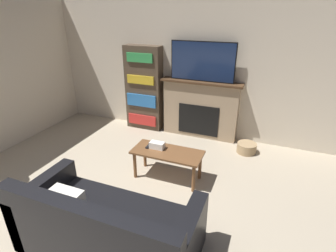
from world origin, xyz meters
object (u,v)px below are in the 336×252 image
at_px(tv, 202,62).
at_px(bookshelf, 144,89).
at_px(fireplace, 200,109).
at_px(coffee_table, 167,155).
at_px(couch, 107,229).
at_px(storage_basket, 247,148).

bearing_deg(tv, bookshelf, -179.84).
height_order(fireplace, bookshelf, bookshelf).
height_order(tv, coffee_table, tv).
xyz_separation_m(fireplace, tv, (-0.00, -0.02, 0.93)).
height_order(couch, storage_basket, couch).
distance_m(couch, bookshelf, 3.28).
distance_m(tv, coffee_table, 1.94).
bearing_deg(bookshelf, fireplace, 1.10).
bearing_deg(bookshelf, coffee_table, -53.81).
bearing_deg(fireplace, couch, -92.77).
height_order(couch, bookshelf, bookshelf).
height_order(couch, coffee_table, couch).
relative_size(fireplace, coffee_table, 1.49).
relative_size(tv, bookshelf, 0.70).
relative_size(fireplace, tv, 1.29).
bearing_deg(couch, coffee_table, 86.18).
distance_m(coffee_table, storage_basket, 1.66).
relative_size(fireplace, bookshelf, 0.90).
bearing_deg(fireplace, bookshelf, -178.90).
distance_m(bookshelf, storage_basket, 2.36).
bearing_deg(tv, coffee_table, -91.84).
bearing_deg(couch, tv, 87.21).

